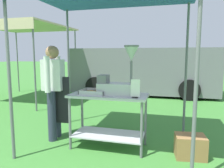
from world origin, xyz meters
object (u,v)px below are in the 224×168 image
object	(u,v)px
donut_cart	(109,110)
menu_sign	(135,90)
donut_fryer	(119,80)
vendor	(54,88)
van_grey	(144,70)
supply_crate	(190,146)
donut_tray	(94,93)
neighbour_tent	(21,28)

from	to	relation	value
donut_cart	menu_sign	xyz separation A→B (m)	(0.44, -0.18, 0.36)
donut_fryer	menu_sign	size ratio (longest dim) A/B	2.82
donut_cart	vendor	bearing A→B (deg)	174.36
van_grey	vendor	bearing A→B (deg)	-100.49
donut_fryer	menu_sign	bearing A→B (deg)	-28.83
donut_cart	menu_sign	distance (m)	0.60
donut_fryer	vendor	bearing A→B (deg)	174.00
menu_sign	vendor	xyz separation A→B (m)	(-1.45, 0.27, -0.06)
vendor	supply_crate	xyz separation A→B (m)	(2.22, -0.13, -0.74)
menu_sign	vendor	size ratio (longest dim) A/B	0.16
donut_fryer	van_grey	size ratio (longest dim) A/B	0.14
donut_tray	van_grey	size ratio (longest dim) A/B	0.08
donut_fryer	neighbour_tent	xyz separation A→B (m)	(-3.87, 2.87, 1.21)
donut_tray	supply_crate	xyz separation A→B (m)	(1.44, 0.01, -0.71)
donut_cart	donut_tray	size ratio (longest dim) A/B	3.00
donut_cart	supply_crate	xyz separation A→B (m)	(1.22, -0.03, -0.44)
donut_fryer	vendor	xyz separation A→B (m)	(-1.17, 0.12, -0.18)
donut_tray	donut_fryer	world-z (taller)	donut_fryer
supply_crate	donut_cart	bearing A→B (deg)	178.54
donut_fryer	van_grey	distance (m)	5.09
vendor	neighbour_tent	size ratio (longest dim) A/B	0.60
vendor	supply_crate	size ratio (longest dim) A/B	3.59
neighbour_tent	donut_tray	bearing A→B (deg)	-39.73
donut_tray	supply_crate	world-z (taller)	donut_tray
donut_tray	donut_fryer	bearing A→B (deg)	2.89
supply_crate	menu_sign	bearing A→B (deg)	-169.50
neighbour_tent	donut_cart	bearing A→B (deg)	-37.58
donut_cart	neighbour_tent	xyz separation A→B (m)	(-3.70, 2.85, 1.68)
menu_sign	van_grey	size ratio (longest dim) A/B	0.05
donut_tray	neighbour_tent	bearing A→B (deg)	140.27
neighbour_tent	donut_fryer	bearing A→B (deg)	-36.59
donut_tray	van_grey	distance (m)	5.10
donut_fryer	supply_crate	world-z (taller)	donut_fryer
donut_fryer	menu_sign	world-z (taller)	donut_fryer
donut_cart	van_grey	distance (m)	5.06
vendor	van_grey	distance (m)	5.04
van_grey	donut_tray	bearing A→B (deg)	-91.52
supply_crate	donut_tray	bearing A→B (deg)	-179.50
donut_tray	donut_fryer	size ratio (longest dim) A/B	0.54
donut_fryer	vendor	world-z (taller)	vendor
donut_cart	donut_fryer	xyz separation A→B (m)	(0.17, -0.02, 0.48)
donut_cart	vendor	size ratio (longest dim) A/B	0.75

